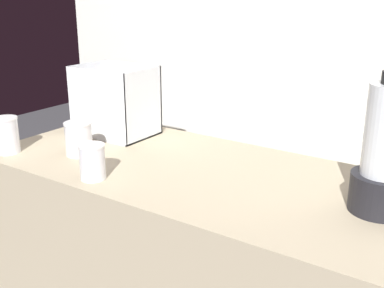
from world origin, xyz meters
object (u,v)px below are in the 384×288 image
juice_cup_mango_far_left (7,138)px  juice_cup_carrot_middle (93,164)px  juice_cup_carrot_left (79,140)px  carrot_display_bin (116,113)px

juice_cup_mango_far_left → juice_cup_carrot_middle: (0.42, -0.01, -0.01)m
juice_cup_carrot_middle → juice_cup_mango_far_left: bearing=179.3°
juice_cup_mango_far_left → juice_cup_carrot_left: bearing=29.2°
carrot_display_bin → juice_cup_carrot_middle: bearing=-55.6°
carrot_display_bin → juice_cup_carrot_middle: carrot_display_bin is taller
juice_cup_carrot_left → juice_cup_mango_far_left: bearing=-150.8°
juice_cup_mango_far_left → juice_cup_carrot_middle: bearing=-0.7°
carrot_display_bin → juice_cup_mango_far_left: (-0.15, -0.38, -0.03)m
carrot_display_bin → juice_cup_carrot_left: size_ratio=2.51×
juice_cup_carrot_middle → juice_cup_carrot_left: bearing=146.7°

